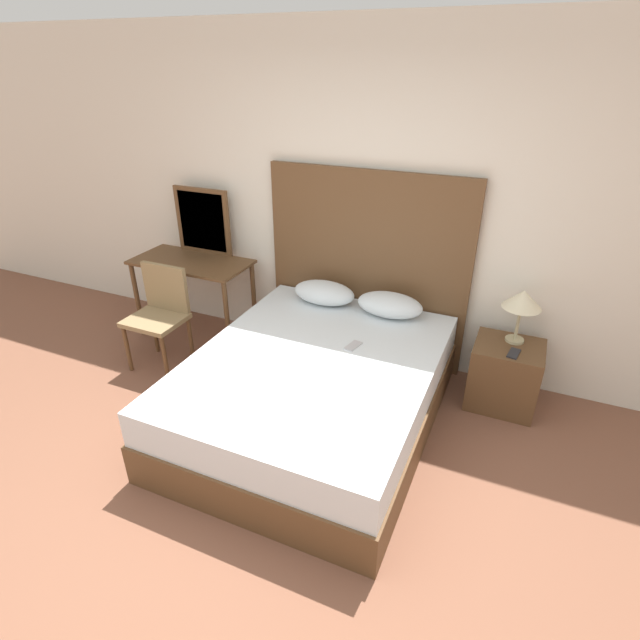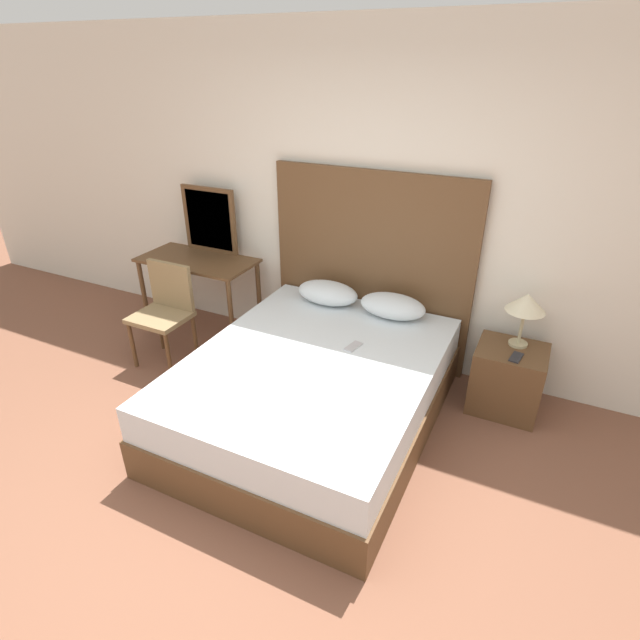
# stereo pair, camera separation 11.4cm
# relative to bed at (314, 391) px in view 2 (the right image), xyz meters

# --- Properties ---
(ground_plane) EXTENTS (16.00, 16.00, 0.00)m
(ground_plane) POSITION_rel_bed_xyz_m (-0.04, -1.18, -0.27)
(ground_plane) COLOR brown
(wall_back) EXTENTS (10.00, 0.06, 2.70)m
(wall_back) POSITION_rel_bed_xyz_m (-0.04, 1.15, 1.08)
(wall_back) COLOR silver
(wall_back) RESTS_ON ground_plane
(bed) EXTENTS (1.65, 2.09, 0.55)m
(bed) POSITION_rel_bed_xyz_m (0.00, 0.00, 0.00)
(bed) COLOR brown
(bed) RESTS_ON ground_plane
(headboard) EXTENTS (1.73, 0.05, 1.65)m
(headboard) POSITION_rel_bed_xyz_m (0.00, 1.07, 0.55)
(headboard) COLOR brown
(headboard) RESTS_ON ground_plane
(pillow_left) EXTENTS (0.53, 0.31, 0.19)m
(pillow_left) POSITION_rel_bed_xyz_m (-0.29, 0.84, 0.37)
(pillow_left) COLOR silver
(pillow_left) RESTS_ON bed
(pillow_right) EXTENTS (0.53, 0.31, 0.19)m
(pillow_right) POSITION_rel_bed_xyz_m (0.29, 0.84, 0.37)
(pillow_right) COLOR silver
(pillow_right) RESTS_ON bed
(phone_on_bed) EXTENTS (0.10, 0.16, 0.01)m
(phone_on_bed) POSITION_rel_bed_xyz_m (0.19, 0.26, 0.28)
(phone_on_bed) COLOR #B7B7BC
(phone_on_bed) RESTS_ON bed
(nightstand) EXTENTS (0.50, 0.44, 0.52)m
(nightstand) POSITION_rel_bed_xyz_m (1.24, 0.79, -0.01)
(nightstand) COLOR brown
(nightstand) RESTS_ON ground_plane
(table_lamp) EXTENTS (0.28, 0.28, 0.42)m
(table_lamp) POSITION_rel_bed_xyz_m (1.26, 0.88, 0.58)
(table_lamp) COLOR tan
(table_lamp) RESTS_ON nightstand
(phone_on_nightstand) EXTENTS (0.09, 0.16, 0.01)m
(phone_on_nightstand) POSITION_rel_bed_xyz_m (1.27, 0.68, 0.25)
(phone_on_nightstand) COLOR #232328
(phone_on_nightstand) RESTS_ON nightstand
(vanity_desk) EXTENTS (1.09, 0.54, 0.76)m
(vanity_desk) POSITION_rel_bed_xyz_m (-1.58, 0.75, 0.37)
(vanity_desk) COLOR brown
(vanity_desk) RESTS_ON ground_plane
(vanity_mirror) EXTENTS (0.57, 0.03, 0.61)m
(vanity_mirror) POSITION_rel_bed_xyz_m (-1.58, 0.99, 0.79)
(vanity_mirror) COLOR brown
(vanity_mirror) RESTS_ON vanity_desk
(chair) EXTENTS (0.46, 0.40, 0.88)m
(chair) POSITION_rel_bed_xyz_m (-1.54, 0.23, 0.24)
(chair) COLOR olive
(chair) RESTS_ON ground_plane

